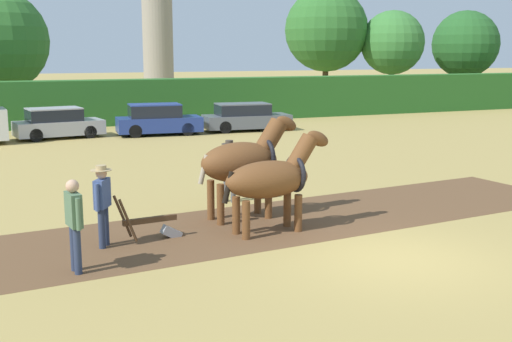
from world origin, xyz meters
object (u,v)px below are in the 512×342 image
draft_horse_lead_left (272,178)px  parked_car_center (245,117)px  draft_horse_lead_right (244,161)px  farmer_beside_team (229,166)px  farmer_onlooker_left (74,218)px  farmer_at_plow (102,199)px  tree_far_right (465,44)px  plow (155,225)px  tree_center_right (326,30)px  parked_car_left (58,124)px  tree_right (393,43)px  parked_car_center_left (158,120)px

draft_horse_lead_left → parked_car_center: size_ratio=0.61×
draft_horse_lead_right → parked_car_center: (6.75, 16.56, -0.74)m
draft_horse_lead_left → farmer_beside_team: (0.16, 3.17, -0.25)m
draft_horse_lead_left → farmer_onlooker_left: draft_horse_lead_left is taller
farmer_beside_team → farmer_at_plow: bearing=173.2°
tree_far_right → farmer_onlooker_left: bearing=-139.3°
plow → farmer_at_plow: farmer_at_plow is taller
tree_center_right → draft_horse_lead_left: size_ratio=3.15×
draft_horse_lead_left → farmer_onlooker_left: (-4.47, -1.07, -0.21)m
farmer_beside_team → parked_car_left: (-2.86, 15.54, -0.30)m
tree_right → parked_car_center: (-16.07, -10.26, -4.03)m
draft_horse_lead_right → farmer_at_plow: 3.76m
draft_horse_lead_left → parked_car_left: (-2.69, 18.72, -0.55)m
draft_horse_lead_left → draft_horse_lead_right: draft_horse_lead_right is taller
farmer_beside_team → parked_car_left: 15.81m
farmer_beside_team → parked_car_center: farmer_beside_team is taller
parked_car_center_left → parked_car_left: bearing=177.1°
parked_car_center_left → plow: bearing=-99.3°
farmer_at_plow → tree_center_right: bearing=84.5°
draft_horse_lead_left → parked_car_center_left: bearing=78.5°
parked_car_center_left → farmer_onlooker_left: bearing=-103.4°
tree_right → plow: 37.79m
farmer_onlooker_left → draft_horse_lead_right: bearing=21.4°
tree_far_right → draft_horse_lead_right: 39.96m
plow → farmer_onlooker_left: farmer_onlooker_left is taller
tree_right → parked_car_left: (-25.37, -9.49, -4.03)m
tree_right → draft_horse_lead_left: size_ratio=2.55×
farmer_onlooker_left → parked_car_center: farmer_onlooker_left is taller
tree_right → tree_far_right: size_ratio=0.98×
draft_horse_lead_right → parked_car_center: draft_horse_lead_right is taller
farmer_onlooker_left → tree_center_right: bearing=46.2°
tree_far_right → draft_horse_lead_right: (-29.57, -26.69, -3.22)m
parked_car_left → tree_center_right: bearing=21.7°
farmer_beside_team → parked_car_center_left: bearing=40.1°
farmer_at_plow → plow: bearing=36.9°
farmer_onlooker_left → plow: bearing=31.1°
farmer_at_plow → farmer_beside_team: 4.81m
farmer_at_plow → parked_car_left: bearing=117.5°
plow → parked_car_center: bearing=57.1°
draft_horse_lead_left → plow: (-2.59, 0.46, -0.93)m
parked_car_left → parked_car_center_left: bearing=-15.7°
tree_right → draft_horse_lead_right: (-22.81, -26.83, -3.29)m
draft_horse_lead_left → parked_car_center: bearing=64.6°
farmer_onlooker_left → parked_car_center: (11.08, 19.01, -0.34)m
plow → parked_car_center_left: parked_car_center_left is taller
farmer_at_plow → parked_car_center: size_ratio=0.38×
parked_car_left → parked_car_center: (9.31, -0.77, -0.00)m
draft_horse_lead_left → parked_car_center_left: size_ratio=0.66×
parked_car_center → draft_horse_lead_right: bearing=-107.2°
parked_car_center_left → parked_car_center: parked_car_center_left is taller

